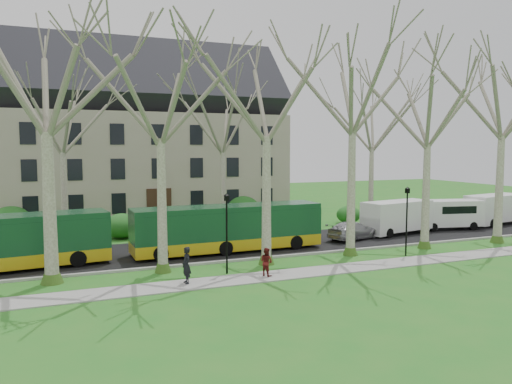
{
  "coord_description": "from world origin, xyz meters",
  "views": [
    {
      "loc": [
        -14.52,
        -26.4,
        6.9
      ],
      "look_at": [
        -2.67,
        3.0,
        4.03
      ],
      "focal_mm": 35.0,
      "sensor_mm": 36.0,
      "label": 1
    }
  ],
  "objects_px": {
    "van_b": "(447,215)",
    "bus_follow": "(228,228)",
    "van_c": "(495,210)",
    "pedestrian_a": "(186,265)",
    "van_a": "(397,218)",
    "sedan": "(353,231)",
    "pedestrian_b": "(266,262)"
  },
  "relations": [
    {
      "from": "van_b",
      "to": "bus_follow",
      "type": "bearing_deg",
      "value": -163.49
    },
    {
      "from": "van_c",
      "to": "pedestrian_a",
      "type": "bearing_deg",
      "value": -174.36
    },
    {
      "from": "bus_follow",
      "to": "van_a",
      "type": "relative_size",
      "value": 2.11
    },
    {
      "from": "van_b",
      "to": "pedestrian_a",
      "type": "bearing_deg",
      "value": -149.48
    },
    {
      "from": "sedan",
      "to": "van_c",
      "type": "relative_size",
      "value": 0.75
    },
    {
      "from": "van_a",
      "to": "pedestrian_b",
      "type": "xyz_separation_m",
      "value": [
        -14.61,
        -7.99,
        -0.54
      ]
    },
    {
      "from": "bus_follow",
      "to": "van_b",
      "type": "xyz_separation_m",
      "value": [
        19.81,
        1.56,
        -0.35
      ]
    },
    {
      "from": "bus_follow",
      "to": "pedestrian_b",
      "type": "xyz_separation_m",
      "value": [
        -0.15,
        -6.69,
        -0.81
      ]
    },
    {
      "from": "bus_follow",
      "to": "van_b",
      "type": "height_order",
      "value": "bus_follow"
    },
    {
      "from": "pedestrian_a",
      "to": "pedestrian_b",
      "type": "bearing_deg",
      "value": 83.53
    },
    {
      "from": "sedan",
      "to": "van_a",
      "type": "distance_m",
      "value": 4.61
    },
    {
      "from": "bus_follow",
      "to": "pedestrian_a",
      "type": "relative_size",
      "value": 6.76
    },
    {
      "from": "pedestrian_b",
      "to": "sedan",
      "type": "bearing_deg",
      "value": -80.23
    },
    {
      "from": "van_a",
      "to": "van_c",
      "type": "height_order",
      "value": "van_c"
    },
    {
      "from": "bus_follow",
      "to": "van_c",
      "type": "xyz_separation_m",
      "value": [
        25.59,
        2.05,
        -0.25
      ]
    },
    {
      "from": "van_b",
      "to": "pedestrian_b",
      "type": "height_order",
      "value": "van_b"
    },
    {
      "from": "van_a",
      "to": "pedestrian_a",
      "type": "height_order",
      "value": "van_a"
    },
    {
      "from": "bus_follow",
      "to": "sedan",
      "type": "distance_m",
      "value": 10.02
    },
    {
      "from": "sedan",
      "to": "pedestrian_a",
      "type": "relative_size",
      "value": 2.45
    },
    {
      "from": "bus_follow",
      "to": "sedan",
      "type": "bearing_deg",
      "value": 2.04
    },
    {
      "from": "sedan",
      "to": "van_a",
      "type": "relative_size",
      "value": 0.76
    },
    {
      "from": "bus_follow",
      "to": "pedestrian_a",
      "type": "height_order",
      "value": "bus_follow"
    },
    {
      "from": "van_c",
      "to": "pedestrian_a",
      "type": "distance_m",
      "value": 31.26
    },
    {
      "from": "van_b",
      "to": "pedestrian_a",
      "type": "xyz_separation_m",
      "value": [
        -24.27,
        -8.12,
        -0.29
      ]
    },
    {
      "from": "pedestrian_a",
      "to": "pedestrian_b",
      "type": "relative_size",
      "value": 1.23
    },
    {
      "from": "van_c",
      "to": "pedestrian_b",
      "type": "distance_m",
      "value": 27.19
    },
    {
      "from": "bus_follow",
      "to": "pedestrian_a",
      "type": "xyz_separation_m",
      "value": [
        -4.46,
        -6.56,
        -0.64
      ]
    },
    {
      "from": "van_b",
      "to": "pedestrian_a",
      "type": "distance_m",
      "value": 25.59
    },
    {
      "from": "van_a",
      "to": "van_b",
      "type": "xyz_separation_m",
      "value": [
        5.34,
        0.26,
        -0.08
      ]
    },
    {
      "from": "pedestrian_a",
      "to": "bus_follow",
      "type": "bearing_deg",
      "value": 141.04
    },
    {
      "from": "bus_follow",
      "to": "pedestrian_a",
      "type": "distance_m",
      "value": 7.96
    },
    {
      "from": "van_b",
      "to": "van_a",
      "type": "bearing_deg",
      "value": -165.17
    }
  ]
}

